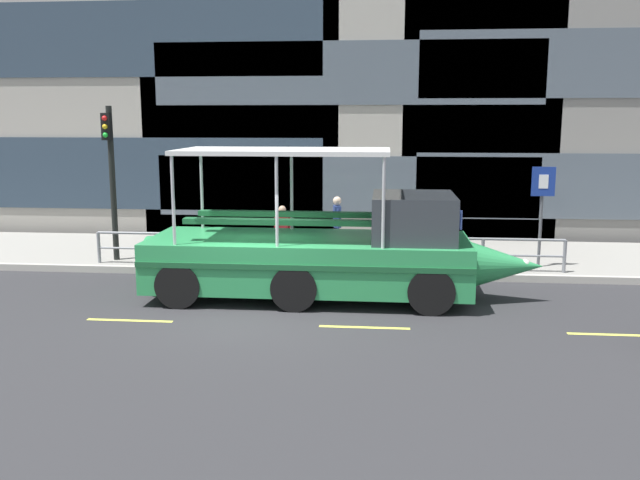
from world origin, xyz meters
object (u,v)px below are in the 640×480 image
Objects in this scene: traffic_light_pole at (111,168)px; pedestrian_mid_left at (337,221)px; pedestrian_near_bow at (453,223)px; duck_tour_boat at (331,252)px; parking_sign at (542,199)px; pedestrian_mid_right at (282,228)px.

pedestrian_mid_left is (6.11, 1.01, -1.51)m from traffic_light_pole.
pedestrian_mid_left is at bearing -178.73° from pedestrian_near_bow.
traffic_light_pole is at bearing 156.37° from duck_tour_boat.
traffic_light_pole is 0.47× the size of duck_tour_boat.
traffic_light_pole is 2.44× the size of pedestrian_mid_left.
duck_tour_boat is at bearing -88.11° from pedestrian_mid_left.
traffic_light_pole reaches higher than parking_sign.
pedestrian_mid_right is (-1.59, 3.12, 0.04)m from duck_tour_boat.
pedestrian_near_bow reaches higher than pedestrian_mid_right.
duck_tour_boat reaches higher than parking_sign.
pedestrian_mid_left is at bearing 9.39° from traffic_light_pole.
pedestrian_near_bow is at bearing 50.63° from duck_tour_boat.
traffic_light_pole is 2.76× the size of pedestrian_mid_right.
pedestrian_mid_right is at bearing 178.55° from parking_sign.
parking_sign is at bearing 29.06° from duck_tour_boat.
traffic_light_pole is 6.37m from pedestrian_mid_left.
pedestrian_mid_left is at bearing 22.73° from pedestrian_mid_right.
parking_sign reaches higher than pedestrian_mid_right.
parking_sign reaches higher than pedestrian_mid_left.
parking_sign is 2.47m from pedestrian_near_bow.
duck_tour_boat is at bearing -63.02° from pedestrian_mid_right.
traffic_light_pole is 1.59× the size of parking_sign.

